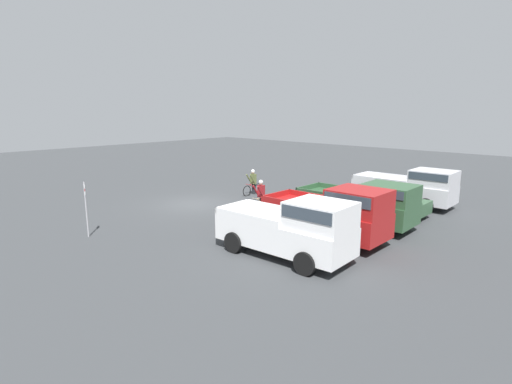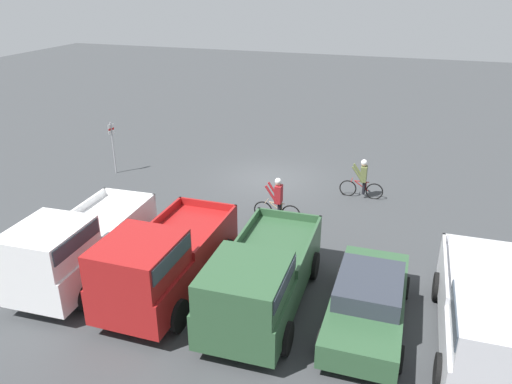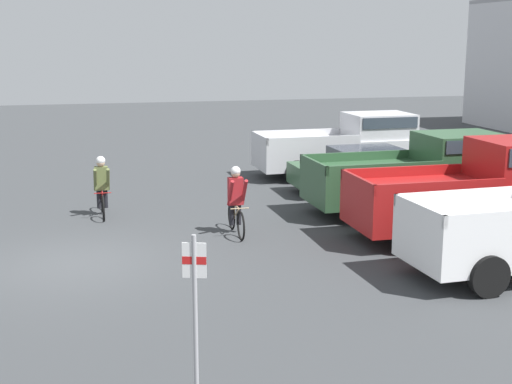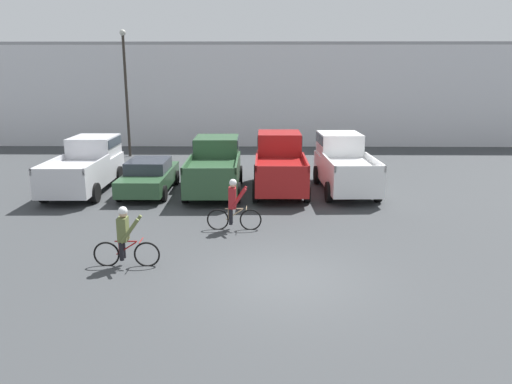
# 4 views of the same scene
# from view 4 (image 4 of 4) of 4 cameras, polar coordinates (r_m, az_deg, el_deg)

# --- Properties ---
(ground_plane) EXTENTS (80.00, 80.00, 0.00)m
(ground_plane) POSITION_cam_4_polar(r_m,az_deg,el_deg) (12.88, 3.31, -9.75)
(ground_plane) COLOR #383A3D
(warehouse_building) EXTENTS (44.04, 12.40, 6.89)m
(warehouse_building) POSITION_cam_4_polar(r_m,az_deg,el_deg) (40.03, 1.58, 11.44)
(warehouse_building) COLOR silver
(warehouse_building) RESTS_ON ground_plane
(pickup_truck_0) EXTENTS (2.31, 5.59, 2.18)m
(pickup_truck_0) POSITION_cam_4_polar(r_m,az_deg,el_deg) (22.93, -18.78, 3.02)
(pickup_truck_0) COLOR silver
(pickup_truck_0) RESTS_ON ground_plane
(sedan_0) EXTENTS (2.01, 4.72, 1.42)m
(sedan_0) POSITION_cam_4_polar(r_m,az_deg,el_deg) (21.79, -12.12, 1.82)
(sedan_0) COLOR #2D5133
(sedan_0) RESTS_ON ground_plane
(pickup_truck_1) EXTENTS (2.38, 5.59, 2.17)m
(pickup_truck_1) POSITION_cam_4_polar(r_m,az_deg,el_deg) (21.74, -4.69, 3.16)
(pickup_truck_1) COLOR #2D5133
(pickup_truck_1) RESTS_ON ground_plane
(pickup_truck_2) EXTENTS (2.29, 5.41, 2.38)m
(pickup_truck_2) POSITION_cam_4_polar(r_m,az_deg,el_deg) (21.76, 2.73, 3.45)
(pickup_truck_2) COLOR maroon
(pickup_truck_2) RESTS_ON ground_plane
(pickup_truck_3) EXTENTS (2.34, 5.41, 2.35)m
(pickup_truck_3) POSITION_cam_4_polar(r_m,az_deg,el_deg) (22.05, 9.98, 3.34)
(pickup_truck_3) COLOR white
(pickup_truck_3) RESTS_ON ground_plane
(cyclist_0) EXTENTS (1.81, 0.46, 1.74)m
(cyclist_0) POSITION_cam_4_polar(r_m,az_deg,el_deg) (16.29, -2.59, -1.44)
(cyclist_0) COLOR black
(cyclist_0) RESTS_ON ground_plane
(cyclist_1) EXTENTS (1.80, 0.46, 1.69)m
(cyclist_1) POSITION_cam_4_polar(r_m,az_deg,el_deg) (13.74, -14.77, -4.91)
(cyclist_1) COLOR black
(cyclist_1) RESTS_ON ground_plane
(lamppost) EXTENTS (0.36, 0.36, 7.36)m
(lamppost) POSITION_cam_4_polar(r_m,az_deg,el_deg) (30.92, -14.66, 11.82)
(lamppost) COLOR #2D2823
(lamppost) RESTS_ON ground_plane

